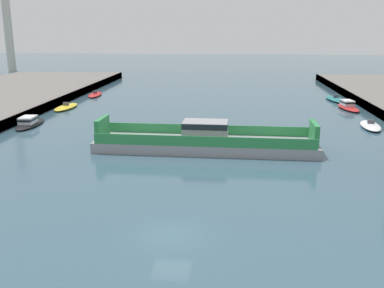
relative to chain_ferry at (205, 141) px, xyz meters
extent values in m
plane|color=#385666|center=(-1.00, -20.40, -1.00)|extent=(400.00, 400.00, 0.00)
cube|color=#939399|center=(0.00, 0.00, -0.45)|extent=(24.00, 6.18, 1.10)
cube|color=#2D8947|center=(0.07, 2.75, 0.65)|extent=(22.91, 0.67, 1.10)
cube|color=#2D8947|center=(-0.07, -2.75, 0.65)|extent=(22.91, 0.67, 1.10)
cube|color=#939399|center=(0.00, 0.00, 1.15)|extent=(4.85, 3.20, 2.10)
cube|color=black|center=(0.00, 0.00, 1.85)|extent=(4.89, 3.24, 0.60)
cube|color=#2D8947|center=(11.43, -0.27, 1.20)|extent=(0.59, 3.94, 2.20)
cube|color=#2D8947|center=(-11.43, 0.27, 1.20)|extent=(0.59, 3.94, 2.20)
ellipsoid|color=#237075|center=(21.74, 35.27, -0.71)|extent=(3.47, 8.59, 0.59)
cube|color=#4C4C51|center=(21.74, 35.27, -0.16)|extent=(0.92, 0.50, 0.50)
ellipsoid|color=black|center=(-24.47, 10.21, -0.79)|extent=(3.02, 7.98, 0.42)
cube|color=silver|center=(-24.43, 9.62, -0.11)|extent=(1.95, 2.85, 0.94)
cube|color=black|center=(-24.43, 9.62, 0.01)|extent=(2.00, 2.93, 0.28)
ellipsoid|color=red|center=(-23.82, 37.42, -0.77)|extent=(3.07, 7.61, 0.46)
cube|color=#4C4C51|center=(-23.82, 37.42, -0.29)|extent=(0.82, 0.49, 0.50)
ellipsoid|color=yellow|center=(-24.33, 23.27, -0.74)|extent=(2.77, 7.61, 0.51)
cube|color=#4C4C51|center=(-24.33, 23.27, -0.24)|extent=(0.89, 0.43, 0.50)
ellipsoid|color=white|center=(21.22, 12.73, -0.70)|extent=(2.98, 6.86, 0.60)
cube|color=#4C4C51|center=(21.22, 12.73, -0.15)|extent=(0.86, 0.48, 0.50)
ellipsoid|color=red|center=(21.80, 26.53, -0.72)|extent=(3.09, 7.72, 0.56)
cube|color=silver|center=(21.74, 27.09, -0.01)|extent=(1.88, 2.79, 0.87)
cube|color=black|center=(21.74, 27.09, 0.10)|extent=(1.93, 2.87, 0.26)
cylinder|color=beige|center=(-64.23, 84.28, 14.89)|extent=(2.44, 2.44, 31.78)
camera|label=1|loc=(2.59, -45.81, 11.87)|focal=40.97mm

